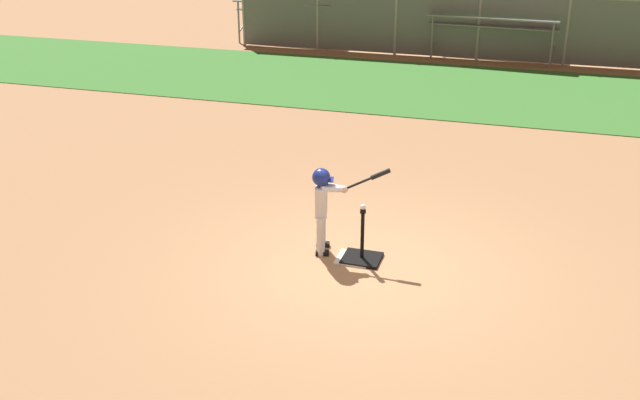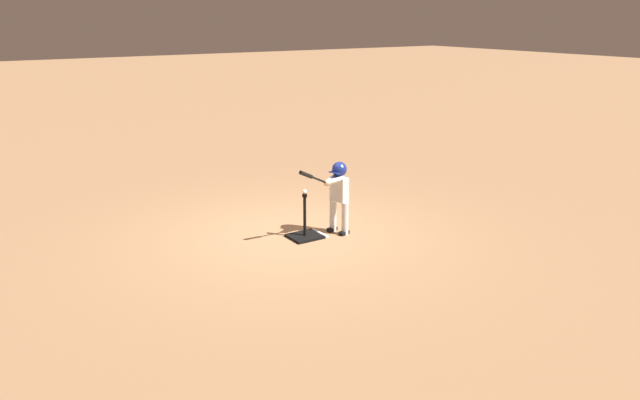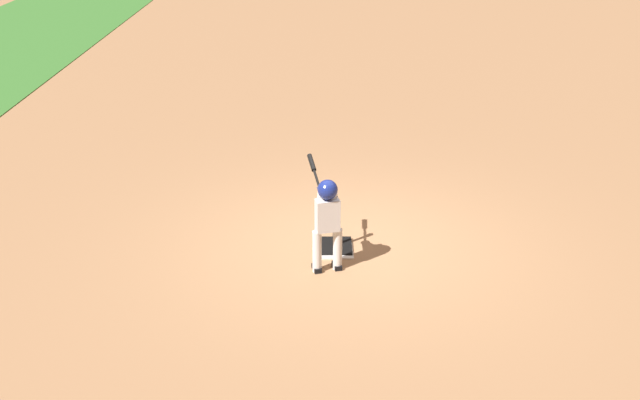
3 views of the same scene
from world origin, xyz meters
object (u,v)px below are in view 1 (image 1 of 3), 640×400
(batting_tee, at_px, (362,254))
(baseball, at_px, (363,207))
(bleachers_left_center, at_px, (295,20))
(bleachers_far_left, at_px, (497,34))
(batter_child, at_px, (324,199))

(batting_tee, distance_m, baseball, 0.68)
(batting_tee, height_order, bleachers_left_center, bleachers_left_center)
(batting_tee, xyz_separation_m, bleachers_left_center, (-5.67, 13.96, 0.56))
(batting_tee, distance_m, bleachers_far_left, 13.56)
(baseball, relative_size, bleachers_far_left, 0.02)
(bleachers_left_center, bearing_deg, batting_tee, -67.89)
(batting_tee, xyz_separation_m, bleachers_far_left, (0.58, 13.54, 0.54))
(bleachers_left_center, distance_m, bleachers_far_left, 6.26)
(batter_child, bearing_deg, baseball, -11.02)
(bleachers_left_center, relative_size, bleachers_far_left, 0.90)
(batter_child, height_order, bleachers_far_left, bleachers_far_left)
(batting_tee, height_order, bleachers_far_left, bleachers_far_left)
(batting_tee, relative_size, batter_child, 0.60)
(baseball, bearing_deg, batting_tee, 0.00)
(baseball, height_order, bleachers_far_left, bleachers_far_left)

